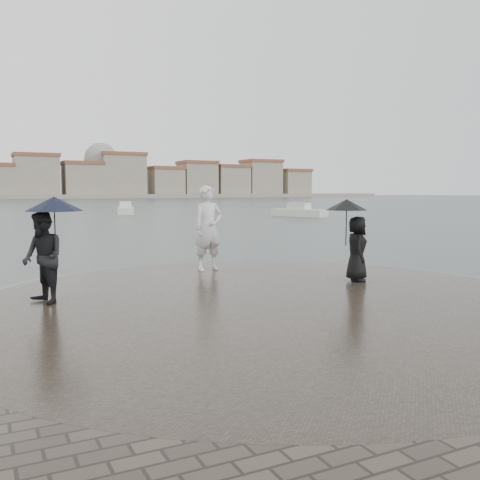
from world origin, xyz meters
TOP-DOWN VIEW (x-y plane):
  - ground at (0.00, 0.00)m, footprint 400.00×400.00m
  - kerb_ring at (0.00, 3.50)m, footprint 12.50×12.50m
  - quay_tip at (0.00, 3.50)m, footprint 11.90×11.90m
  - statue at (0.51, 7.76)m, footprint 0.87×0.61m
  - visitor_left at (-3.92, 5.25)m, footprint 1.27×1.18m
  - visitor_right at (2.91, 4.62)m, footprint 1.16×1.06m
  - boats at (7.81, 41.27)m, footprint 35.42×18.70m

SIDE VIEW (x-z plane):
  - ground at x=0.00m, z-range 0.00..0.00m
  - kerb_ring at x=0.00m, z-range 0.00..0.32m
  - quay_tip at x=0.00m, z-range 0.00..0.36m
  - boats at x=7.81m, z-range -0.37..1.13m
  - visitor_right at x=2.91m, z-range 0.49..2.44m
  - statue at x=0.51m, z-range 0.36..2.64m
  - visitor_left at x=-3.92m, z-range 0.49..2.53m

